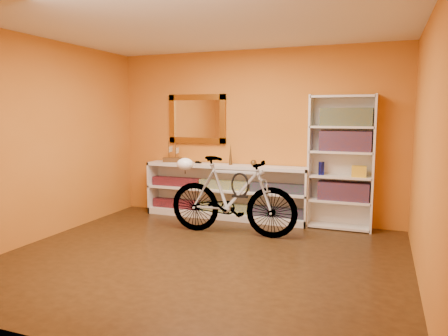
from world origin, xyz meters
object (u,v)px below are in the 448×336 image
at_px(bicycle, 232,196).
at_px(helmet, 185,164).
at_px(bookcase, 341,163).
at_px(console_unit, 225,191).

height_order(bicycle, helmet, bicycle).
distance_m(bookcase, bicycle, 1.62).
bearing_deg(bookcase, bicycle, -147.59).
relative_size(console_unit, helmet, 11.16).
distance_m(console_unit, bookcase, 1.82).
bearing_deg(bookcase, helmet, -156.84).
bearing_deg(helmet, console_unit, 71.76).
bearing_deg(console_unit, bookcase, 0.82).
bearing_deg(bookcase, console_unit, -179.18).
relative_size(console_unit, bicycle, 1.44).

